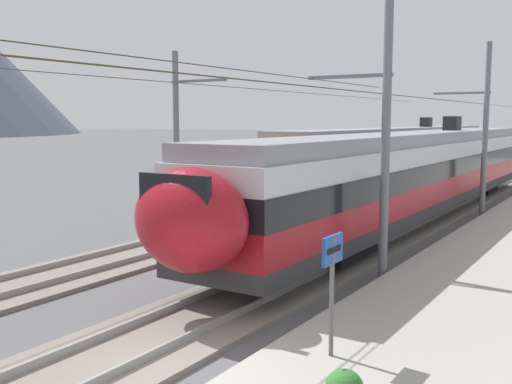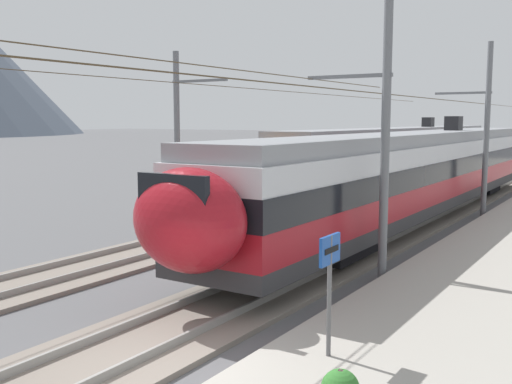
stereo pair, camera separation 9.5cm
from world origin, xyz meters
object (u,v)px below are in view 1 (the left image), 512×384
(train_far_track, at_px, (400,152))
(catenary_mast_east, at_px, (482,128))
(catenary_mast_mid, at_px, (380,137))
(train_near_platform, at_px, (418,170))
(platform_sign, at_px, (332,268))
(catenary_mast_far_side, at_px, (180,134))

(train_far_track, bearing_deg, catenary_mast_east, -146.28)
(train_far_track, relative_size, catenary_mast_mid, 0.78)
(train_near_platform, distance_m, catenary_mast_mid, 10.30)
(train_near_platform, xyz_separation_m, catenary_mast_mid, (-9.97, -2.00, 1.68))
(catenary_mast_mid, bearing_deg, catenary_mast_east, -0.03)
(train_near_platform, height_order, catenary_mast_mid, catenary_mast_mid)
(catenary_mast_east, xyz_separation_m, platform_sign, (-18.61, -1.55, -2.17))
(train_near_platform, xyz_separation_m, platform_sign, (-16.16, -3.56, -0.36))
(catenary_mast_mid, distance_m, platform_sign, 6.70)
(train_near_platform, bearing_deg, catenary_mast_mid, -168.63)
(catenary_mast_far_side, bearing_deg, train_near_platform, -48.70)
(platform_sign, bearing_deg, catenary_mast_east, 4.77)
(train_near_platform, distance_m, platform_sign, 16.55)
(train_near_platform, bearing_deg, train_far_track, 21.84)
(catenary_mast_mid, xyz_separation_m, catenary_mast_far_side, (3.27, 9.63, -0.12))
(train_near_platform, height_order, catenary_mast_east, catenary_mast_east)
(catenary_mast_mid, height_order, platform_sign, catenary_mast_mid)
(platform_sign, bearing_deg, train_near_platform, 12.44)
(catenary_mast_mid, xyz_separation_m, catenary_mast_east, (12.42, -0.01, 0.13))
(catenary_mast_mid, bearing_deg, train_near_platform, 11.37)
(train_far_track, xyz_separation_m, catenary_mast_east, (-11.23, -7.49, 1.80))
(platform_sign, bearing_deg, catenary_mast_mid, 14.14)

